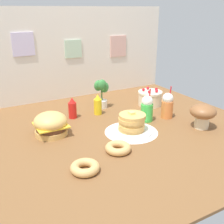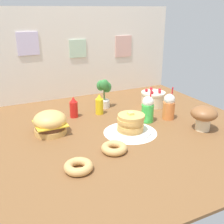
# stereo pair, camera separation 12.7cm
# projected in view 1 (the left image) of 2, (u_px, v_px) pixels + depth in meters

# --- Properties ---
(ground_plane) EXTENTS (2.34, 2.16, 0.02)m
(ground_plane) POSITION_uv_depth(u_px,v_px,m) (120.00, 131.00, 2.31)
(ground_plane) COLOR brown
(back_wall) EXTENTS (2.34, 0.04, 0.98)m
(back_wall) POSITION_uv_depth(u_px,v_px,m) (71.00, 54.00, 3.01)
(back_wall) COLOR silver
(back_wall) RESTS_ON ground_plane
(doily_mat) EXTENTS (0.44, 0.44, 0.00)m
(doily_mat) POSITION_uv_depth(u_px,v_px,m) (131.00, 132.00, 2.27)
(doily_mat) COLOR white
(doily_mat) RESTS_ON ground_plane
(burger) EXTENTS (0.27, 0.27, 0.19)m
(burger) POSITION_uv_depth(u_px,v_px,m) (51.00, 124.00, 2.20)
(burger) COLOR #DBA859
(burger) RESTS_ON ground_plane
(pancake_stack) EXTENTS (0.34, 0.34, 0.18)m
(pancake_stack) POSITION_uv_depth(u_px,v_px,m) (132.00, 124.00, 2.25)
(pancake_stack) COLOR white
(pancake_stack) RESTS_ON doily_mat
(layer_cake) EXTENTS (0.25, 0.25, 0.18)m
(layer_cake) POSITION_uv_depth(u_px,v_px,m) (150.00, 98.00, 2.88)
(layer_cake) COLOR beige
(layer_cake) RESTS_ON ground_plane
(ketchup_bottle) EXTENTS (0.08, 0.08, 0.20)m
(ketchup_bottle) POSITION_uv_depth(u_px,v_px,m) (72.00, 108.00, 2.54)
(ketchup_bottle) COLOR red
(ketchup_bottle) RESTS_ON ground_plane
(mustard_bottle) EXTENTS (0.08, 0.08, 0.20)m
(mustard_bottle) POSITION_uv_depth(u_px,v_px,m) (98.00, 105.00, 2.63)
(mustard_bottle) COLOR yellow
(mustard_bottle) RESTS_ON ground_plane
(cream_soda_cup) EXTENTS (0.11, 0.11, 0.30)m
(cream_soda_cup) POSITION_uv_depth(u_px,v_px,m) (147.00, 109.00, 2.46)
(cream_soda_cup) COLOR green
(cream_soda_cup) RESTS_ON ground_plane
(orange_float_cup) EXTENTS (0.11, 0.11, 0.30)m
(orange_float_cup) POSITION_uv_depth(u_px,v_px,m) (167.00, 106.00, 2.54)
(orange_float_cup) COLOR orange
(orange_float_cup) RESTS_ON ground_plane
(donut_pink_glaze) EXTENTS (0.19, 0.19, 0.06)m
(donut_pink_glaze) POSITION_uv_depth(u_px,v_px,m) (85.00, 167.00, 1.72)
(donut_pink_glaze) COLOR tan
(donut_pink_glaze) RESTS_ON ground_plane
(donut_chocolate) EXTENTS (0.19, 0.19, 0.06)m
(donut_chocolate) POSITION_uv_depth(u_px,v_px,m) (118.00, 148.00, 1.96)
(donut_chocolate) COLOR tan
(donut_chocolate) RESTS_ON ground_plane
(potted_plant) EXTENTS (0.15, 0.12, 0.31)m
(potted_plant) POSITION_uv_depth(u_px,v_px,m) (102.00, 92.00, 2.77)
(potted_plant) COLOR white
(potted_plant) RESTS_ON ground_plane
(mushroom_stool) EXTENTS (0.22, 0.22, 0.21)m
(mushroom_stool) POSITION_uv_depth(u_px,v_px,m) (203.00, 114.00, 2.31)
(mushroom_stool) COLOR beige
(mushroom_stool) RESTS_ON ground_plane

